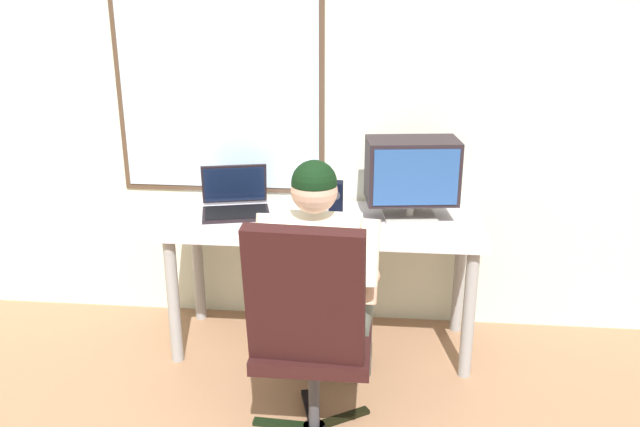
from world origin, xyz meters
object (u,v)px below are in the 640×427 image
(person_seated, at_px, (319,283))
(desk_speaker, at_px, (336,198))
(crt_monitor, at_px, (412,172))
(desk, at_px, (322,236))
(laptop, at_px, (235,200))
(office_chair, at_px, (309,325))
(wine_glass, at_px, (320,207))

(person_seated, distance_m, desk_speaker, 0.70)
(desk_speaker, bearing_deg, person_seated, -91.83)
(crt_monitor, bearing_deg, desk, -173.83)
(desk, bearing_deg, laptop, 170.62)
(person_seated, distance_m, crt_monitor, 0.83)
(office_chair, bearing_deg, desk_speaker, 87.88)
(desk, xyz_separation_m, wine_glass, (-0.01, -0.08, 0.19))
(person_seated, distance_m, wine_glass, 0.54)
(desk, distance_m, person_seated, 0.59)
(desk, height_order, desk_speaker, desk_speaker)
(person_seated, height_order, laptop, person_seated)
(desk, relative_size, laptop, 3.98)
(crt_monitor, relative_size, desk_speaker, 2.85)
(crt_monitor, bearing_deg, laptop, 178.15)
(office_chair, relative_size, wine_glass, 7.78)
(laptop, bearing_deg, wine_glass, -18.58)
(office_chair, distance_m, laptop, 1.09)
(office_chair, xyz_separation_m, desk_speaker, (0.04, 0.96, 0.23))
(wine_glass, bearing_deg, crt_monitor, 15.64)
(wine_glass, bearing_deg, laptop, 161.42)
(office_chair, relative_size, desk_speaker, 6.20)
(desk, bearing_deg, crt_monitor, 6.17)
(wine_glass, bearing_deg, desk_speaker, 68.84)
(desk, bearing_deg, wine_glass, -94.50)
(office_chair, distance_m, crt_monitor, 1.08)
(desk, distance_m, desk_speaker, 0.22)
(laptop, relative_size, desk_speaker, 2.41)
(laptop, height_order, desk_speaker, laptop)
(office_chair, relative_size, crt_monitor, 2.18)
(crt_monitor, relative_size, wine_glass, 3.57)
(office_chair, xyz_separation_m, person_seated, (0.01, 0.28, 0.06))
(desk, height_order, laptop, laptop)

